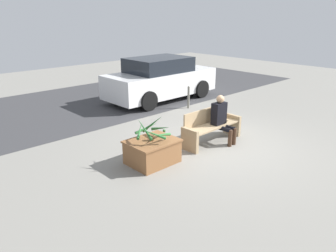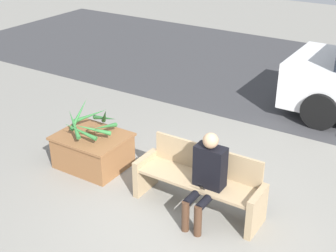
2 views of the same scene
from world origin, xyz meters
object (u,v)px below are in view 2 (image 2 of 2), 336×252
bench (200,181)px  person_seated (207,174)px  potted_plant (91,122)px  planter_box (93,150)px

bench → person_seated: size_ratio=1.46×
bench → person_seated: (0.19, -0.19, 0.26)m
bench → person_seated: bearing=-43.8°
person_seated → potted_plant: person_seated is taller
planter_box → potted_plant: 0.49m
person_seated → planter_box: 2.21m
bench → potted_plant: bearing=178.3°
person_seated → potted_plant: (-2.14, 0.24, 0.09)m
potted_plant → planter_box: bearing=167.3°
potted_plant → bench: bearing=-1.7°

